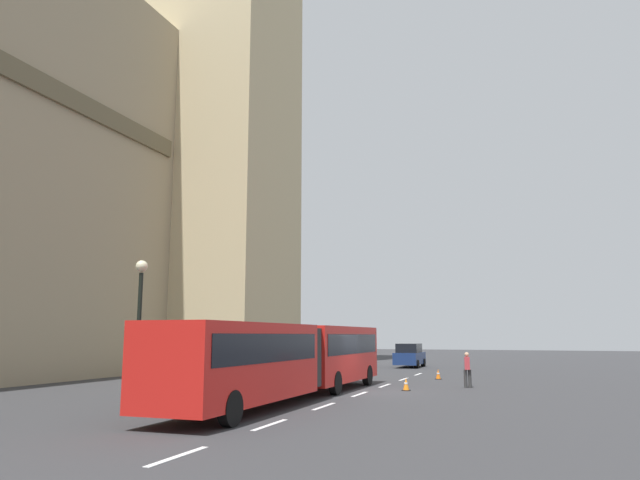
{
  "coord_description": "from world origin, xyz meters",
  "views": [
    {
      "loc": [
        -25.95,
        -7.11,
        2.5
      ],
      "look_at": [
        2.54,
        3.14,
        7.45
      ],
      "focal_mm": 32.76,
      "sensor_mm": 36.0,
      "label": 1
    }
  ],
  "objects_px": {
    "articulated_bus": "(292,354)",
    "sedan_lead": "(410,356)",
    "traffic_cone_middle": "(438,374)",
    "street_lamp": "(139,320)",
    "pedestrian_near_cones": "(467,368)",
    "traffic_cone_west": "(406,384)"
  },
  "relations": [
    {
      "from": "sedan_lead",
      "to": "traffic_cone_west",
      "type": "distance_m",
      "value": 19.91
    },
    {
      "from": "traffic_cone_middle",
      "to": "street_lamp",
      "type": "distance_m",
      "value": 18.73
    },
    {
      "from": "street_lamp",
      "to": "articulated_bus",
      "type": "bearing_deg",
      "value": -49.34
    },
    {
      "from": "sedan_lead",
      "to": "traffic_cone_west",
      "type": "height_order",
      "value": "sedan_lead"
    },
    {
      "from": "traffic_cone_middle",
      "to": "street_lamp",
      "type": "xyz_separation_m",
      "value": [
        -16.52,
        8.38,
        2.77
      ]
    },
    {
      "from": "pedestrian_near_cones",
      "to": "traffic_cone_west",
      "type": "bearing_deg",
      "value": 133.84
    },
    {
      "from": "sedan_lead",
      "to": "street_lamp",
      "type": "bearing_deg",
      "value": 171.31
    },
    {
      "from": "articulated_bus",
      "to": "pedestrian_near_cones",
      "type": "relative_size",
      "value": 10.42
    },
    {
      "from": "articulated_bus",
      "to": "traffic_cone_west",
      "type": "distance_m",
      "value": 6.41
    },
    {
      "from": "street_lamp",
      "to": "traffic_cone_middle",
      "type": "bearing_deg",
      "value": -26.9
    },
    {
      "from": "traffic_cone_west",
      "to": "articulated_bus",
      "type": "bearing_deg",
      "value": 145.57
    },
    {
      "from": "articulated_bus",
      "to": "traffic_cone_middle",
      "type": "bearing_deg",
      "value": -17.03
    },
    {
      "from": "articulated_bus",
      "to": "sedan_lead",
      "type": "xyz_separation_m",
      "value": [
        24.71,
        0.14,
        -0.83
      ]
    },
    {
      "from": "articulated_bus",
      "to": "sedan_lead",
      "type": "bearing_deg",
      "value": 0.32
    },
    {
      "from": "pedestrian_near_cones",
      "to": "traffic_cone_middle",
      "type": "bearing_deg",
      "value": 23.14
    },
    {
      "from": "street_lamp",
      "to": "pedestrian_near_cones",
      "type": "bearing_deg",
      "value": -42.7
    },
    {
      "from": "sedan_lead",
      "to": "traffic_cone_middle",
      "type": "bearing_deg",
      "value": -161.59
    },
    {
      "from": "traffic_cone_west",
      "to": "street_lamp",
      "type": "bearing_deg",
      "value": 138.3
    },
    {
      "from": "sedan_lead",
      "to": "pedestrian_near_cones",
      "type": "bearing_deg",
      "value": -160.16
    },
    {
      "from": "sedan_lead",
      "to": "traffic_cone_middle",
      "type": "relative_size",
      "value": 7.59
    },
    {
      "from": "street_lamp",
      "to": "pedestrian_near_cones",
      "type": "height_order",
      "value": "street_lamp"
    },
    {
      "from": "traffic_cone_middle",
      "to": "street_lamp",
      "type": "bearing_deg",
      "value": 153.1
    }
  ]
}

